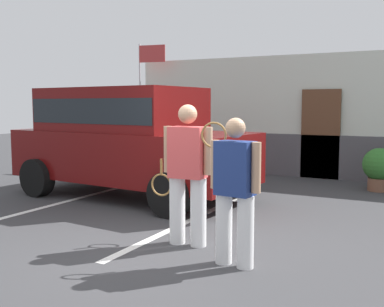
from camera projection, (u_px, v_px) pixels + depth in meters
name	position (u px, v px, depth m)	size (l,w,h in m)	color
ground_plane	(162.00, 251.00, 5.55)	(40.00, 40.00, 0.00)	#38383A
parking_stripe_0	(61.00, 203.00, 8.26)	(0.12, 4.40, 0.01)	silver
parking_stripe_1	(192.00, 220.00, 7.05)	(0.12, 4.40, 0.01)	silver
house_frontage	(304.00, 120.00, 11.26)	(8.95, 0.40, 2.94)	silver
parked_suv	(127.00, 136.00, 8.76)	(4.75, 2.50, 2.05)	#590C0C
tennis_player_man	(187.00, 173.00, 5.72)	(0.91, 0.29, 1.75)	white
tennis_player_woman	(234.00, 189.00, 4.97)	(0.73, 0.29, 1.61)	white
potted_plant_by_porch	(379.00, 167.00, 9.36)	(0.66, 0.66, 0.87)	brown
flag_pole	(145.00, 83.00, 12.58)	(0.80, 0.12, 3.37)	silver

